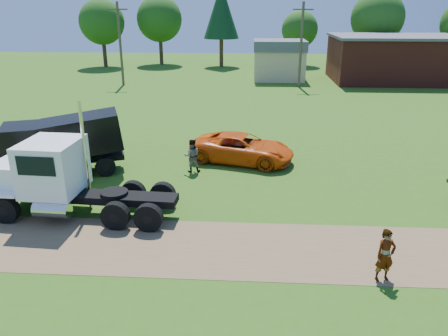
# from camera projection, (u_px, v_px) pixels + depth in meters

# --- Properties ---
(ground) EXTENTS (140.00, 140.00, 0.00)m
(ground) POSITION_uv_depth(u_px,v_px,m) (231.00, 248.00, 16.69)
(ground) COLOR #345B13
(ground) RESTS_ON ground
(dirt_track) EXTENTS (120.00, 4.20, 0.01)m
(dirt_track) POSITION_uv_depth(u_px,v_px,m) (231.00, 248.00, 16.68)
(dirt_track) COLOR brown
(dirt_track) RESTS_ON ground
(white_semi_tractor) EXTENTS (8.29, 3.16, 4.95)m
(white_semi_tractor) POSITION_uv_depth(u_px,v_px,m) (56.00, 178.00, 18.93)
(white_semi_tractor) COLOR black
(white_semi_tractor) RESTS_ON ground
(black_dump_truck) EXTENTS (7.76, 4.70, 3.33)m
(black_dump_truck) POSITION_uv_depth(u_px,v_px,m) (56.00, 142.00, 23.31)
(black_dump_truck) COLOR black
(black_dump_truck) RESTS_ON ground
(orange_pickup) EXTENTS (6.51, 4.25, 1.66)m
(orange_pickup) POSITION_uv_depth(u_px,v_px,m) (242.00, 148.00, 25.57)
(orange_pickup) COLOR #DB4E0A
(orange_pickup) RESTS_ON ground
(spectator_a) EXTENTS (0.79, 0.63, 1.89)m
(spectator_a) POSITION_uv_depth(u_px,v_px,m) (385.00, 256.00, 14.46)
(spectator_a) COLOR #999999
(spectator_a) RESTS_ON ground
(spectator_b) EXTENTS (0.99, 0.82, 1.87)m
(spectator_b) POSITION_uv_depth(u_px,v_px,m) (192.00, 156.00, 23.99)
(spectator_b) COLOR #999999
(spectator_b) RESTS_ON ground
(brick_building) EXTENTS (15.40, 10.40, 5.30)m
(brick_building) POSITION_uv_depth(u_px,v_px,m) (397.00, 58.00, 52.07)
(brick_building) COLOR maroon
(brick_building) RESTS_ON ground
(tan_shed) EXTENTS (6.20, 5.40, 4.70)m
(tan_shed) POSITION_uv_depth(u_px,v_px,m) (279.00, 59.00, 52.96)
(tan_shed) COLOR tan
(tan_shed) RESTS_ON ground
(utility_poles) EXTENTS (42.20, 0.28, 9.00)m
(utility_poles) POSITION_uv_depth(u_px,v_px,m) (301.00, 44.00, 47.36)
(utility_poles) COLOR #4B3E2A
(utility_poles) RESTS_ON ground
(tree_row) EXTENTS (55.77, 13.89, 11.62)m
(tree_row) POSITION_uv_depth(u_px,v_px,m) (270.00, 20.00, 61.32)
(tree_row) COLOR #3A2417
(tree_row) RESTS_ON ground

